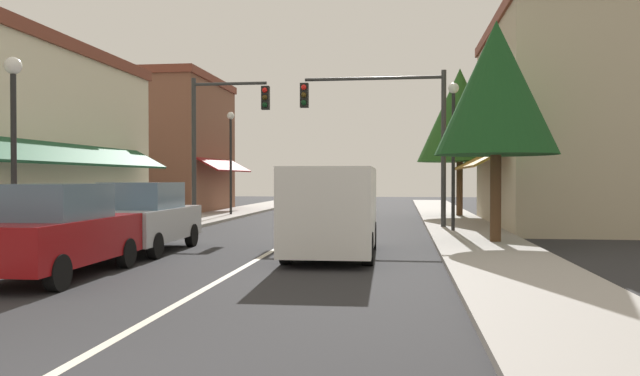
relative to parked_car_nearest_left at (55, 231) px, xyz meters
name	(u,v)px	position (x,y,z in m)	size (l,w,h in m)	color
ground_plane	(312,229)	(3.16, 11.96, -0.88)	(80.00, 80.00, 0.00)	#28282B
sidewalk_left	(171,225)	(-2.34, 11.96, -0.82)	(2.60, 56.00, 0.12)	#A39E99
sidewalk_right	(463,228)	(8.66, 11.96, -0.82)	(2.60, 56.00, 0.12)	#A39E99
lane_center_stripe	(312,228)	(3.16, 11.96, -0.88)	(0.14, 52.00, 0.01)	silver
storefront_right_block	(570,124)	(12.84, 13.96, 3.09)	(7.09, 10.20, 7.94)	#BCAD8E
storefront_far_left	(173,145)	(-6.05, 21.96, 2.82)	(6.13, 8.20, 7.39)	brown
parked_car_nearest_left	(55,231)	(0.00, 0.00, 0.00)	(1.86, 4.14, 1.77)	maroon
parked_car_second_left	(144,217)	(-0.02, 4.13, 0.00)	(1.87, 4.14, 1.77)	#B7BABF
van_in_lane	(333,208)	(4.82, 3.99, 0.27)	(2.08, 5.22, 2.12)	silver
traffic_signal_mast_arm	(393,121)	(6.14, 11.89, 3.08)	(5.31, 0.50, 5.78)	#333333
traffic_signal_left_corner	(218,128)	(-0.64, 12.58, 2.94)	(3.15, 0.50, 5.80)	#333333
street_lamp_left_near	(13,124)	(-1.66, 1.25, 2.13)	(0.36, 0.36, 4.42)	black
street_lamp_right_mid	(453,133)	(8.17, 10.36, 2.51)	(0.36, 0.36, 5.08)	black
street_lamp_left_far	(231,147)	(-1.83, 18.58, 2.53)	(0.36, 0.36, 5.11)	black
tree_right_near	(496,88)	(9.04, 6.79, 3.48)	(3.38, 3.38, 6.24)	#4C331E
tree_right_far	(460,115)	(9.17, 19.00, 3.96)	(4.00, 4.00, 7.05)	#4C331E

